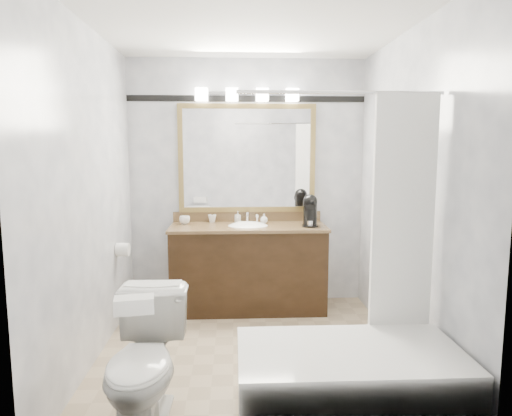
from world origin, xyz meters
name	(u,v)px	position (x,y,z in m)	size (l,w,h in m)	color
room	(252,196)	(0.00, 0.00, 1.25)	(2.42, 2.62, 2.52)	tan
vanity	(248,266)	(0.00, 1.02, 0.44)	(1.53, 0.58, 0.97)	black
mirror	(247,158)	(0.00, 1.28, 1.50)	(1.40, 0.04, 1.10)	olive
vanity_light_bar	(247,95)	(0.00, 1.23, 2.13)	(1.02, 0.14, 0.12)	silver
accent_stripe	(247,99)	(0.00, 1.29, 2.10)	(2.40, 0.01, 0.06)	black
bathtub	(352,375)	(0.55, -0.90, 0.28)	(1.30, 0.75, 1.96)	white
tp_roll	(123,250)	(-1.14, 0.66, 0.70)	(0.12, 0.12, 0.11)	white
toilet	(145,364)	(-0.65, -0.91, 0.38)	(0.43, 0.75, 0.77)	white
tissue_box	(134,305)	(-0.65, -1.12, 0.81)	(0.20, 0.11, 0.08)	white
coffee_maker	(310,210)	(0.60, 0.96, 1.01)	(0.16, 0.20, 0.31)	black
cup_left	(185,220)	(-0.63, 1.13, 0.89)	(0.10, 0.10, 0.08)	white
cup_right	(212,218)	(-0.36, 1.23, 0.89)	(0.08, 0.08, 0.08)	white
soap_bottle_a	(238,217)	(-0.10, 1.23, 0.91)	(0.05, 0.05, 0.11)	white
soap_bottle_b	(264,218)	(0.17, 1.16, 0.90)	(0.07, 0.07, 0.09)	white
soap_bar	(242,222)	(-0.06, 1.13, 0.86)	(0.07, 0.04, 0.02)	beige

